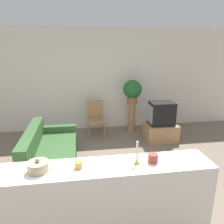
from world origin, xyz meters
TOP-DOWN VIEW (x-y plane):
  - ground_plane at (0.00, 0.00)m, footprint 14.00×14.00m
  - wall_back at (0.00, 3.43)m, footprint 9.00×0.06m
  - couch at (-0.67, 1.38)m, footprint 0.88×1.67m
  - tv_stand at (1.85, 2.30)m, footprint 0.76×0.57m
  - television at (1.84, 2.30)m, footprint 0.58×0.42m
  - wooden_chair at (0.31, 2.90)m, footprint 0.44×0.44m
  - plant_stand at (1.28, 2.97)m, footprint 0.18×0.18m
  - potted_plant at (1.28, 2.97)m, footprint 0.48×0.48m
  - foreground_counter at (0.00, -0.42)m, footprint 2.65×0.44m
  - decorative_bowl at (-0.52, -0.42)m, footprint 0.21×0.21m
  - candle_jar at (-0.11, -0.42)m, footprint 0.08×0.08m
  - candlestick at (0.50, -0.42)m, footprint 0.07×0.07m
  - coffee_tin at (0.68, -0.42)m, footprint 0.11×0.11m

SIDE VIEW (x-z plane):
  - ground_plane at x=0.00m, z-range 0.00..0.00m
  - tv_stand at x=1.85m, z-range 0.00..0.41m
  - couch at x=-0.67m, z-range -0.11..0.65m
  - plant_stand at x=1.28m, z-range 0.00..0.79m
  - wooden_chair at x=0.31m, z-range 0.04..0.93m
  - foreground_counter at x=0.00m, z-range 0.00..1.00m
  - television at x=1.84m, z-range 0.41..0.96m
  - candle_jar at x=-0.11m, z-range 1.00..1.08m
  - coffee_tin at x=0.68m, z-range 1.00..1.10m
  - decorative_bowl at x=-0.52m, z-range 0.98..1.13m
  - candlestick at x=0.50m, z-range 0.96..1.22m
  - potted_plant at x=1.28m, z-range 0.83..1.44m
  - wall_back at x=0.00m, z-range 0.00..2.70m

